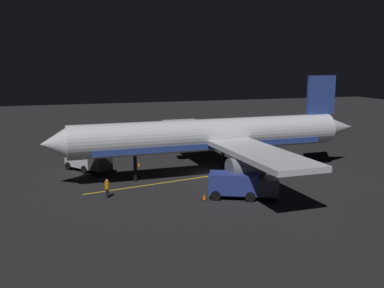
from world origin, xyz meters
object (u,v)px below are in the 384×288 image
(airliner, at_px, (215,136))
(catering_truck, at_px, (241,185))
(baggage_truck, at_px, (87,161))
(ground_crew_worker, at_px, (107,188))
(traffic_cone_near_right, at_px, (204,197))
(traffic_cone_near_left, at_px, (139,164))

(airliner, distance_m, catering_truck, 9.42)
(baggage_truck, bearing_deg, catering_truck, -140.23)
(ground_crew_worker, xyz_separation_m, traffic_cone_near_right, (-3.19, -8.13, -0.64))
(baggage_truck, xyz_separation_m, ground_crew_worker, (-10.97, -0.84, -0.30))
(catering_truck, distance_m, traffic_cone_near_left, 16.30)
(traffic_cone_near_left, bearing_deg, baggage_truck, 93.08)
(traffic_cone_near_left, height_order, traffic_cone_near_right, same)
(airliner, height_order, baggage_truck, airliner)
(airliner, distance_m, baggage_truck, 14.66)
(catering_truck, bearing_deg, ground_crew_worker, 71.86)
(catering_truck, xyz_separation_m, ground_crew_worker, (3.73, 11.40, -0.31))
(traffic_cone_near_left, distance_m, traffic_cone_near_right, 14.79)
(baggage_truck, bearing_deg, ground_crew_worker, -175.61)
(catering_truck, xyz_separation_m, traffic_cone_near_left, (15.02, 6.26, -0.95))
(baggage_truck, relative_size, traffic_cone_near_right, 10.89)
(airliner, xyz_separation_m, ground_crew_worker, (-5.15, 12.28, -3.30))
(baggage_truck, xyz_separation_m, traffic_cone_near_right, (-14.16, -8.98, -0.94))
(catering_truck, bearing_deg, baggage_truck, 39.77)
(airliner, xyz_separation_m, traffic_cone_near_left, (6.14, 7.15, -3.94))
(airliner, bearing_deg, traffic_cone_near_left, 49.34)
(airliner, xyz_separation_m, catering_truck, (-8.89, 0.88, -2.99))
(ground_crew_worker, relative_size, traffic_cone_near_left, 3.16)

